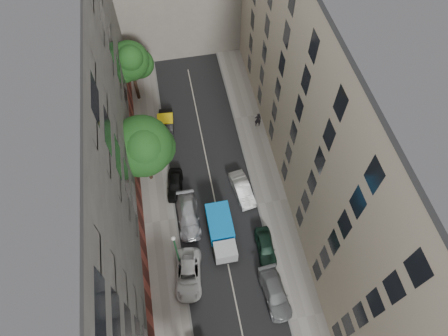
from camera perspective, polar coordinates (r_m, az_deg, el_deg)
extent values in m
plane|color=#4C4C49|center=(38.75, -0.98, -6.26)|extent=(120.00, 120.00, 0.00)
cube|color=black|center=(38.74, -0.98, -6.25)|extent=(8.00, 44.00, 0.02)
cube|color=gray|center=(38.69, -9.09, -7.53)|extent=(3.00, 44.00, 0.15)
cube|color=gray|center=(39.44, 6.93, -4.80)|extent=(3.00, 44.00, 0.15)
cube|color=#4A4845|center=(31.16, -21.58, -1.05)|extent=(8.00, 44.00, 20.00)
cube|color=tan|center=(32.98, 17.98, 5.15)|extent=(8.00, 44.00, 20.00)
cube|color=black|center=(37.08, -0.35, -9.77)|extent=(2.04, 5.23, 0.29)
cube|color=#BABDBF|center=(35.60, 0.21, -11.89)|extent=(1.94, 1.55, 1.64)
cube|color=#0D90FA|center=(36.50, -0.62, -7.91)|extent=(2.13, 3.49, 1.74)
cylinder|color=black|center=(36.48, -1.25, -12.70)|extent=(0.27, 0.81, 0.81)
cylinder|color=black|center=(36.61, 1.65, -12.19)|extent=(0.27, 0.81, 0.81)
cylinder|color=black|center=(37.77, -2.18, -7.96)|extent=(0.27, 0.81, 0.81)
cylinder|color=black|center=(37.89, 0.59, -7.48)|extent=(0.27, 0.81, 0.81)
imported|color=silver|center=(35.84, -5.11, -14.92)|extent=(2.90, 5.09, 1.34)
imported|color=#B6B6BB|center=(37.88, -5.11, -6.87)|extent=(2.10, 4.98, 1.43)
imported|color=black|center=(39.74, -7.01, -2.38)|extent=(2.01, 3.92, 1.28)
imported|color=black|center=(44.09, -8.25, 6.06)|extent=(1.90, 4.45, 1.43)
imported|color=slate|center=(35.50, 7.30, -17.35)|extent=(2.24, 4.78, 1.35)
imported|color=#142E22|center=(36.77, 5.95, -11.12)|extent=(1.70, 3.89, 1.30)
imported|color=silver|center=(39.17, 2.61, -3.05)|extent=(2.07, 4.37, 1.38)
cylinder|color=#382619|center=(40.02, -10.64, -0.36)|extent=(0.36, 0.36, 2.63)
cylinder|color=#382619|center=(38.17, -11.17, 1.45)|extent=(0.24, 0.24, 1.88)
sphere|color=#1C4617|center=(36.70, -11.63, 3.07)|extent=(5.67, 5.67, 5.67)
sphere|color=#1C4617|center=(37.59, -10.10, 2.98)|extent=(4.25, 4.25, 4.25)
sphere|color=#1C4617|center=(36.89, -12.50, 1.80)|extent=(3.97, 3.97, 3.97)
sphere|color=#1C4617|center=(35.43, -11.48, 3.02)|extent=(3.69, 3.69, 3.69)
cylinder|color=#382619|center=(47.12, -12.34, 10.91)|extent=(0.36, 0.36, 2.71)
cylinder|color=#382619|center=(45.51, -12.88, 12.92)|extent=(0.24, 0.24, 1.94)
sphere|color=#1C4617|center=(44.25, -13.35, 14.67)|extent=(4.20, 4.20, 4.20)
sphere|color=#1C4617|center=(45.10, -11.99, 14.35)|extent=(3.15, 3.15, 3.15)
sphere|color=#1C4617|center=(44.30, -14.08, 13.56)|extent=(2.94, 2.94, 2.94)
sphere|color=#1C4617|center=(42.98, -13.28, 15.00)|extent=(2.73, 2.73, 2.73)
cylinder|color=#1C6232|center=(34.18, -6.74, -11.82)|extent=(0.14, 0.14, 5.57)
sphere|color=silver|center=(31.53, -7.27, -9.94)|extent=(0.36, 0.36, 0.36)
imported|color=black|center=(43.76, 4.87, 6.89)|extent=(0.77, 0.56, 1.94)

